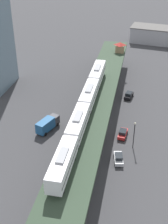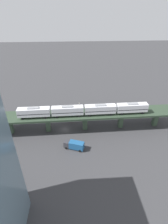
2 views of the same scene
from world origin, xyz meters
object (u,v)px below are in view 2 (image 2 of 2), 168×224
(subway_train, at_px, (84,110))
(street_car_black, at_px, (25,120))
(street_car_red, at_px, (71,118))
(delivery_truck, at_px, (74,145))
(street_car_silver, at_px, (92,117))
(street_lamp, at_px, (79,108))

(subway_train, distance_m, street_car_black, 28.45)
(street_car_red, height_order, delivery_truck, delivery_truck)
(street_car_red, bearing_deg, street_car_black, 91.32)
(street_car_silver, xyz_separation_m, delivery_truck, (-18.99, 8.39, 0.82))
(street_lamp, bearing_deg, subway_train, -172.58)
(street_car_red, bearing_deg, street_lamp, -53.82)
(street_car_black, relative_size, street_car_red, 1.03)
(subway_train, relative_size, street_car_red, 10.98)
(street_car_silver, bearing_deg, street_car_black, 91.20)
(delivery_truck, bearing_deg, street_car_red, 3.72)
(street_car_silver, height_order, street_car_red, same)
(street_lamp, bearing_deg, street_car_silver, -114.96)
(street_lamp, bearing_deg, delivery_truck, 173.04)
(street_car_black, bearing_deg, street_lamp, -82.24)
(subway_train, xyz_separation_m, street_car_black, (8.06, 25.69, -9.19))
(street_car_silver, xyz_separation_m, street_car_red, (-0.16, 9.62, 0.00))
(subway_train, relative_size, delivery_truck, 6.61)
(subway_train, relative_size, street_car_silver, 10.67)
(street_car_black, relative_size, street_lamp, 0.67)
(subway_train, xyz_separation_m, street_car_red, (8.53, 5.35, -9.19))
(subway_train, distance_m, street_car_silver, 13.34)
(subway_train, xyz_separation_m, delivery_truck, (-10.30, 4.12, -8.37))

